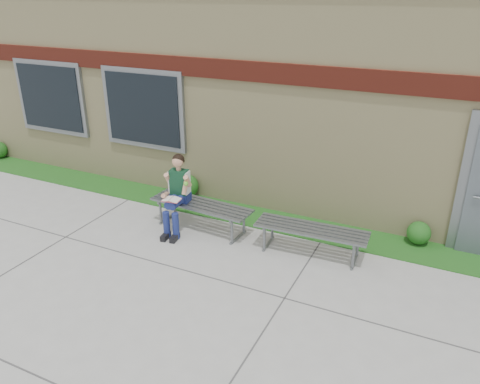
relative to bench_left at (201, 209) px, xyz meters
The scene contains 8 objects.
ground 2.11m from the bench_left, 59.58° to the right, with size 80.00×80.00×0.00m, color #9E9E99.
grass_strip 1.37m from the bench_left, 37.43° to the left, with size 16.00×0.80×0.02m, color #144D17.
school_building 4.66m from the bench_left, 75.91° to the left, with size 16.20×6.22×4.20m.
bench_left is the anchor object (origin of this frame).
bench_right 2.00m from the bench_left, ahead, with size 1.80×0.58×0.46m.
girl 0.53m from the bench_left, 150.15° to the right, with size 0.50×0.81×1.36m.
shrub_mid 1.42m from the bench_left, 131.50° to the left, with size 0.46×0.46×0.46m, color #144D17.
shrub_east 3.68m from the bench_left, 16.68° to the left, with size 0.39×0.39×0.39m, color #144D17.
Camera 1 is at (2.74, -4.56, 3.92)m, focal length 35.00 mm.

